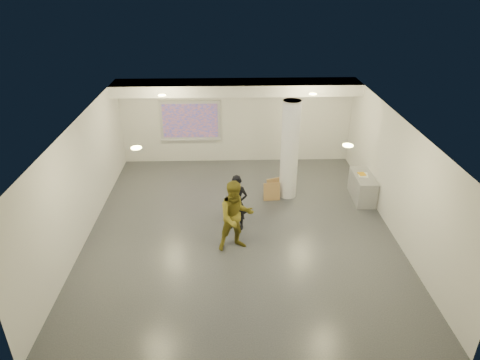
{
  "coord_description": "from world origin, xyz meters",
  "views": [
    {
      "loc": [
        -0.31,
        -9.73,
        6.34
      ],
      "look_at": [
        0.0,
        0.4,
        1.25
      ],
      "focal_mm": 32.0,
      "sensor_mm": 36.0,
      "label": 1
    }
  ],
  "objects_px": {
    "credenza": "(362,187)",
    "woman": "(237,203)",
    "column": "(290,150)",
    "man": "(236,216)",
    "projection_screen": "(190,121)"
  },
  "relations": [
    {
      "from": "projection_screen",
      "to": "credenza",
      "type": "bearing_deg",
      "value": -28.77
    },
    {
      "from": "projection_screen",
      "to": "woman",
      "type": "xyz_separation_m",
      "value": [
        1.51,
        -4.42,
        -0.76
      ]
    },
    {
      "from": "projection_screen",
      "to": "woman",
      "type": "distance_m",
      "value": 4.73
    },
    {
      "from": "column",
      "to": "woman",
      "type": "distance_m",
      "value": 2.49
    },
    {
      "from": "column",
      "to": "man",
      "type": "xyz_separation_m",
      "value": [
        -1.64,
        -2.69,
        -0.58
      ]
    },
    {
      "from": "projection_screen",
      "to": "woman",
      "type": "relative_size",
      "value": 1.37
    },
    {
      "from": "woman",
      "to": "man",
      "type": "height_order",
      "value": "man"
    },
    {
      "from": "column",
      "to": "man",
      "type": "distance_m",
      "value": 3.21
    },
    {
      "from": "column",
      "to": "credenza",
      "type": "xyz_separation_m",
      "value": [
        2.22,
        -0.27,
        -1.11
      ]
    },
    {
      "from": "woman",
      "to": "credenza",
      "type": "bearing_deg",
      "value": 34.03
    },
    {
      "from": "projection_screen",
      "to": "column",
      "type": "bearing_deg",
      "value": -40.56
    },
    {
      "from": "credenza",
      "to": "woman",
      "type": "relative_size",
      "value": 0.87
    },
    {
      "from": "credenza",
      "to": "man",
      "type": "bearing_deg",
      "value": -146.09
    },
    {
      "from": "column",
      "to": "credenza",
      "type": "bearing_deg",
      "value": -6.9
    },
    {
      "from": "man",
      "to": "woman",
      "type": "bearing_deg",
      "value": 71.81
    }
  ]
}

